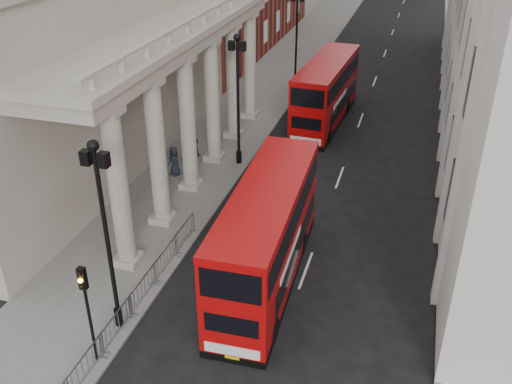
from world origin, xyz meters
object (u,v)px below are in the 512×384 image
pedestrian_c (174,161)px  pedestrian_a (186,160)px  traffic_light (86,298)px  bus_near (267,234)px  pedestrian_b (194,144)px  lamp_post_south (105,226)px  lamp_post_mid (238,92)px  lamp_post_north (297,32)px  bus_far (326,91)px

pedestrian_c → pedestrian_a: bearing=55.9°
traffic_light → bus_near: (4.87, 6.83, -0.62)m
traffic_light → pedestrian_b: traffic_light is taller
traffic_light → pedestrian_a: (-2.76, 15.61, -2.04)m
traffic_light → pedestrian_c: (-3.38, 15.24, -2.06)m
lamp_post_south → pedestrian_b: size_ratio=5.24×
pedestrian_b → pedestrian_a: bearing=82.7°
lamp_post_mid → pedestrian_c: (-3.28, -2.78, -3.87)m
lamp_post_north → bus_far: lamp_post_north is taller
pedestrian_a → pedestrian_c: bearing=-143.7°
lamp_post_south → lamp_post_north: bearing=90.0°
lamp_post_south → lamp_post_mid: same height
lamp_post_south → pedestrian_b: bearing=101.1°
lamp_post_mid → pedestrian_a: (-2.66, -2.41, -3.85)m
pedestrian_b → traffic_light: bearing=81.6°
traffic_light → pedestrian_b: size_ratio=2.71×
bus_near → traffic_light: bearing=-127.4°
bus_far → traffic_light: bearing=-94.8°
traffic_light → pedestrian_b: (-3.28, 18.21, -2.19)m
lamp_post_south → lamp_post_mid: bearing=90.0°
lamp_post_north → pedestrian_a: size_ratio=4.40×
lamp_post_north → pedestrian_b: (-3.18, -15.81, -4.00)m
lamp_post_north → traffic_light: size_ratio=1.93×
lamp_post_mid → pedestrian_c: lamp_post_mid is taller
pedestrian_a → pedestrian_c: 0.72m
lamp_post_south → traffic_light: size_ratio=1.93×
lamp_post_south → bus_near: bearing=44.1°
lamp_post_south → pedestrian_c: lamp_post_south is taller
bus_far → pedestrian_b: bus_far is taller
traffic_light → bus_far: 27.17m
lamp_post_north → traffic_light: lamp_post_north is taller
bus_near → pedestrian_c: size_ratio=6.02×
traffic_light → pedestrian_a: size_ratio=2.27×
lamp_post_mid → lamp_post_north: size_ratio=1.00×
lamp_post_mid → traffic_light: bearing=-89.7°
pedestrian_a → pedestrian_c: size_ratio=1.02×
bus_near → pedestrian_a: size_ratio=5.88×
lamp_post_mid → bus_far: lamp_post_mid is taller
lamp_post_mid → pedestrian_a: 5.26m
pedestrian_b → lamp_post_south: bearing=82.5°
lamp_post_mid → pedestrian_b: 5.11m
bus_far → pedestrian_b: bearing=-126.1°
bus_near → pedestrian_b: bearing=123.8°
pedestrian_a → pedestrian_b: bearing=107.1°
pedestrian_b → lamp_post_north: bearing=-119.9°
lamp_post_north → bus_far: (3.97, -7.14, -2.45)m
pedestrian_b → bus_near: bearing=107.1°
bus_far → pedestrian_b: 11.35m
lamp_post_south → pedestrian_a: (-2.66, 13.59, -3.85)m
pedestrian_a → bus_far: bearing=65.4°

